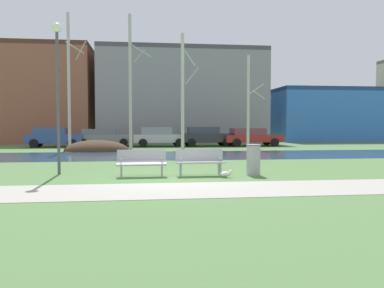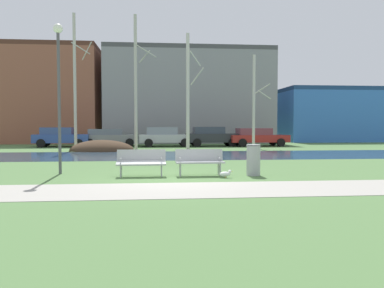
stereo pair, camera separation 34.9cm
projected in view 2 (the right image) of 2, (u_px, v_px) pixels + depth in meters
ground_plane at (164, 154)px, 22.09m from camera, size 120.00×120.00×0.00m
paved_path_strip at (175, 190)px, 9.99m from camera, size 60.00×2.45×0.01m
river_band at (165, 155)px, 21.38m from camera, size 80.00×6.34×0.01m
soil_mound at (102, 151)px, 25.19m from camera, size 4.16×2.76×1.42m
bench_left at (141, 162)px, 12.68m from camera, size 1.61×0.58×0.87m
bench_right at (200, 161)px, 12.86m from camera, size 1.61×0.58×0.87m
trash_bin at (253, 159)px, 12.88m from camera, size 0.48×0.48×1.03m
seagull at (226, 174)px, 12.31m from camera, size 0.43×0.16×0.26m
streetlamp at (59, 73)px, 13.16m from camera, size 0.32×0.32×5.11m
birch_far_left at (75, 80)px, 26.21m from camera, size 1.29×2.21×9.20m
birch_left at (136, 81)px, 26.69m from camera, size 1.56×2.45×9.25m
birch_center_left at (188, 90)px, 27.22m from camera, size 1.25×2.00×8.09m
birch_center at (254, 101)px, 27.92m from camera, size 1.35×2.39×6.72m
parked_van_nearest_blue at (61, 137)px, 29.69m from camera, size 4.19×2.07×1.50m
parked_sedan_second_grey at (109, 137)px, 30.63m from camera, size 4.67×2.12×1.36m
parked_hatch_third_silver at (165, 136)px, 30.44m from camera, size 4.27×2.13×1.51m
parked_wagon_fourth_dark at (212, 136)px, 30.72m from camera, size 4.29×2.10×1.53m
parked_suv_fifth_red at (257, 137)px, 30.75m from camera, size 4.73×2.18×1.43m
building_brick_low at (50, 96)px, 38.13m from camera, size 10.06×9.53×9.00m
building_grey_warehouse at (188, 97)px, 38.41m from camera, size 15.68×8.18×8.87m
building_blue_store at (336, 115)px, 41.35m from camera, size 12.61×8.85×5.42m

